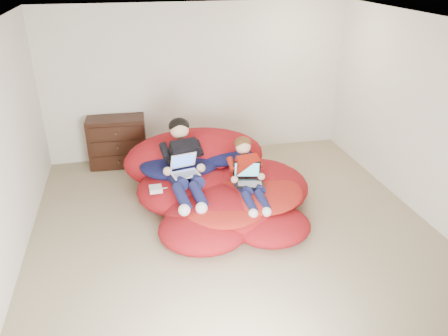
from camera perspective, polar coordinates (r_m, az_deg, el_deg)
room_shell at (r=5.48m, az=1.28°, el=-6.00°), size 5.10×5.10×2.77m
dresser at (r=7.30m, az=-13.74°, el=3.35°), size 0.93×0.54×0.81m
beanbag_pile at (r=6.03m, az=-0.98°, el=-2.25°), size 2.54×2.47×0.94m
cream_pillow at (r=6.38m, az=-6.14°, el=2.74°), size 0.48×0.31×0.31m
older_boy at (r=5.72m, az=-5.33°, el=1.10°), size 0.46×1.26×0.85m
younger_boy at (r=5.62m, az=3.06°, el=-0.46°), size 0.35×1.01×0.70m
laptop_white at (r=5.68m, az=-5.18°, el=-0.01°), size 0.38×0.40×0.24m
laptop_black at (r=5.60m, az=3.20°, el=-1.23°), size 0.40×0.36×0.26m
power_adapter at (r=5.69m, az=-8.91°, el=-2.73°), size 0.16×0.16×0.06m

